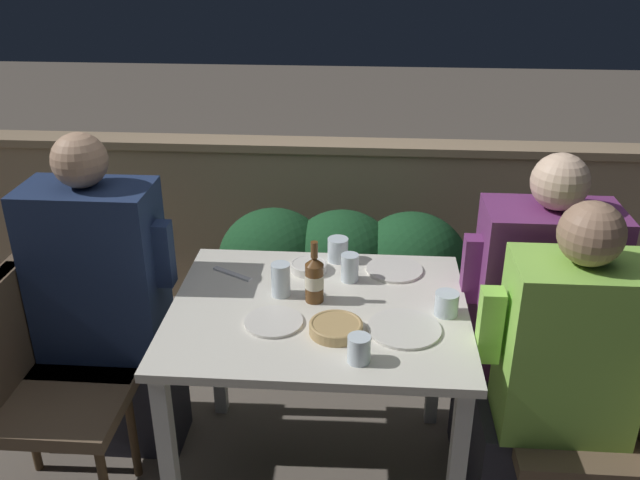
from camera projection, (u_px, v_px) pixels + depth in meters
name	position (u px, v px, depth m)	size (l,w,h in m)	color
ground_plane	(319.00, 476.00, 2.59)	(16.00, 16.00, 0.00)	#665B51
parapet_wall	(338.00, 222.00, 3.63)	(9.00, 0.18, 0.90)	tan
dining_table	(319.00, 333.00, 2.31)	(1.00, 0.82, 0.75)	silver
planter_hedge	(342.00, 279.00, 3.15)	(1.15, 0.47, 0.74)	brown
chair_left_near	(31.00, 378.00, 2.31)	(0.46, 0.45, 0.84)	brown
chair_left_far	(65.00, 330.00, 2.58)	(0.46, 0.45, 0.84)	brown
person_navy_jumper	(110.00, 302.00, 2.51)	(0.51, 0.26, 1.29)	#282833
chair_right_near	(611.00, 409.00, 2.16)	(0.46, 0.45, 0.84)	brown
person_green_blouse	(553.00, 380.00, 2.13)	(0.49, 0.26, 1.22)	#282833
chair_right_far	(579.00, 350.00, 2.46)	(0.46, 0.45, 0.84)	brown
person_purple_stripe	(528.00, 321.00, 2.42)	(0.51, 0.26, 1.25)	#282833
beer_bottle	(314.00, 279.00, 2.27)	(0.06, 0.06, 0.22)	brown
plate_0	(404.00, 329.00, 2.13)	(0.24, 0.24, 0.01)	silver
plate_1	(274.00, 322.00, 2.17)	(0.19, 0.19, 0.01)	silver
plate_2	(394.00, 269.00, 2.50)	(0.21, 0.21, 0.01)	silver
bowl_0	(336.00, 327.00, 2.11)	(0.17, 0.17, 0.04)	tan
bowl_1	(309.00, 266.00, 2.49)	(0.13, 0.13, 0.03)	silver
glass_cup_0	(281.00, 280.00, 2.31)	(0.07, 0.07, 0.12)	silver
glass_cup_1	(359.00, 349.00, 1.97)	(0.07, 0.07, 0.08)	silver
glass_cup_2	(447.00, 304.00, 2.21)	(0.08, 0.08, 0.08)	silver
glass_cup_3	(338.00, 250.00, 2.56)	(0.08, 0.08, 0.09)	silver
glass_cup_4	(350.00, 268.00, 2.41)	(0.06, 0.06, 0.10)	silver
fork_0	(232.00, 274.00, 2.47)	(0.16, 0.10, 0.01)	silver
potted_plant	(108.00, 259.00, 3.17)	(0.37, 0.37, 0.79)	#9E5638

